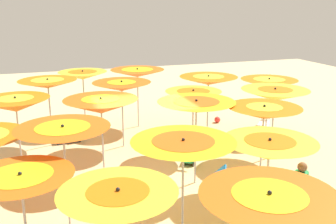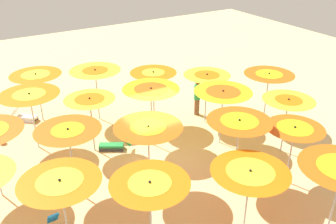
# 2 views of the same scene
# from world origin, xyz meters

# --- Properties ---
(ground) EXTENTS (41.07, 41.07, 0.04)m
(ground) POSITION_xyz_m (0.00, 0.00, -0.02)
(ground) COLOR beige
(beach_umbrella_1) EXTENTS (2.06, 2.06, 2.51)m
(beach_umbrella_1) POSITION_xyz_m (-4.02, -2.38, 2.30)
(beach_umbrella_1) COLOR #B2B2B7
(beach_umbrella_1) RESTS_ON ground
(beach_umbrella_2) EXTENTS (2.05, 2.05, 2.37)m
(beach_umbrella_2) POSITION_xyz_m (-2.08, -3.40, 2.10)
(beach_umbrella_2) COLOR #B2B2B7
(beach_umbrella_2) RESTS_ON ground
(beach_umbrella_3) EXTENTS (2.17, 2.17, 2.14)m
(beach_umbrella_3) POSITION_xyz_m (0.61, -4.11, 1.92)
(beach_umbrella_3) COLOR #B2B2B7
(beach_umbrella_3) RESTS_ON ground
(beach_umbrella_6) EXTENTS (2.07, 2.07, 2.46)m
(beach_umbrella_6) POSITION_xyz_m (-3.04, 0.08, 2.24)
(beach_umbrella_6) COLOR #B2B2B7
(beach_umbrella_6) RESTS_ON ground
(beach_umbrella_7) EXTENTS (2.19, 2.19, 2.45)m
(beach_umbrella_7) POSITION_xyz_m (-0.83, -1.01, 2.17)
(beach_umbrella_7) COLOR #B2B2B7
(beach_umbrella_7) RESTS_ON ground
(beach_umbrella_8) EXTENTS (2.10, 2.10, 2.52)m
(beach_umbrella_8) POSITION_xyz_m (1.78, -2.26, 2.27)
(beach_umbrella_8) COLOR #B2B2B7
(beach_umbrella_8) RESTS_ON ground
(beach_umbrella_9) EXTENTS (1.92, 1.92, 2.21)m
(beach_umbrella_9) POSITION_xyz_m (3.39, -3.13, 1.98)
(beach_umbrella_9) COLOR #B2B2B7
(beach_umbrella_9) RESTS_ON ground
(beach_umbrella_10) EXTENTS (2.27, 2.27, 2.39)m
(beach_umbrella_10) POSITION_xyz_m (-3.41, 3.59, 2.16)
(beach_umbrella_10) COLOR #B2B2B7
(beach_umbrella_10) RESTS_ON ground
(beach_umbrella_11) EXTENTS (1.90, 1.90, 2.30)m
(beach_umbrella_11) POSITION_xyz_m (-1.56, 2.20, 2.05)
(beach_umbrella_11) COLOR #B2B2B7
(beach_umbrella_11) RESTS_ON ground
(beach_umbrella_12) EXTENTS (2.18, 2.18, 2.52)m
(beach_umbrella_12) POSITION_xyz_m (0.59, 1.41, 2.31)
(beach_umbrella_12) COLOR #B2B2B7
(beach_umbrella_12) RESTS_ON ground
(beach_umbrella_13) EXTENTS (2.25, 2.25, 2.35)m
(beach_umbrella_13) POSITION_xyz_m (3.02, 0.10, 2.09)
(beach_umbrella_13) COLOR #B2B2B7
(beach_umbrella_13) RESTS_ON ground
(beach_umbrella_14) EXTENTS (1.94, 1.94, 2.29)m
(beach_umbrella_14) POSITION_xyz_m (4.70, -1.64, 2.04)
(beach_umbrella_14) COLOR #B2B2B7
(beach_umbrella_14) RESTS_ON ground
(beach_umbrella_15) EXTENTS (2.20, 2.20, 2.28)m
(beach_umbrella_15) POSITION_xyz_m (-2.65, 5.83, 2.06)
(beach_umbrella_15) COLOR #B2B2B7
(beach_umbrella_15) RESTS_ON ground
(beach_umbrella_16) EXTENTS (2.21, 2.21, 2.43)m
(beach_umbrella_16) POSITION_xyz_m (-0.40, 4.60, 2.19)
(beach_umbrella_16) COLOR #B2B2B7
(beach_umbrella_16) RESTS_ON ground
(beach_umbrella_17) EXTENTS (1.98, 1.98, 2.48)m
(beach_umbrella_17) POSITION_xyz_m (1.56, 2.97, 2.25)
(beach_umbrella_17) COLOR #B2B2B7
(beach_umbrella_17) RESTS_ON ground
(beach_umbrella_18) EXTENTS (2.01, 2.01, 2.34)m
(beach_umbrella_18) POSITION_xyz_m (3.56, 1.86, 2.07)
(beach_umbrella_18) COLOR #B2B2B7
(beach_umbrella_18) RESTS_ON ground
(beach_umbrella_19) EXTENTS (2.13, 2.13, 2.40)m
(beach_umbrella_19) POSITION_xyz_m (5.76, 0.44, 2.13)
(beach_umbrella_19) COLOR #B2B2B7
(beach_umbrella_19) RESTS_ON ground
(lounger_0) EXTENTS (0.91, 1.28, 0.60)m
(lounger_0) POSITION_xyz_m (1.20, 2.47, 0.21)
(lounger_0) COLOR #333338
(lounger_0) RESTS_ON ground
(lounger_1) EXTENTS (1.26, 0.93, 0.58)m
(lounger_1) POSITION_xyz_m (-0.89, 1.86, 0.20)
(lounger_1) COLOR #333338
(lounger_1) RESTS_ON ground
(lounger_2) EXTENTS (1.11, 1.05, 0.58)m
(lounger_2) POSITION_xyz_m (-3.33, 6.16, 0.20)
(lounger_2) COLOR silver
(lounger_2) RESTS_ON ground
(beachgoer_0) EXTENTS (0.30, 0.30, 1.71)m
(beachgoer_0) POSITION_xyz_m (3.67, 2.67, 0.90)
(beachgoer_0) COLOR brown
(beachgoer_0) RESTS_ON ground
(beach_ball) EXTENTS (0.27, 0.27, 0.27)m
(beach_ball) POSITION_xyz_m (-4.61, 4.62, 0.13)
(beach_ball) COLOR red
(beach_ball) RESTS_ON ground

